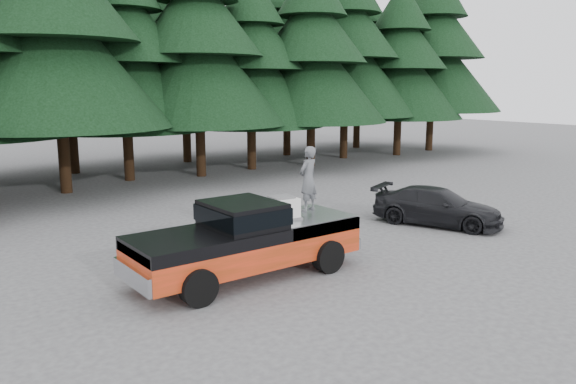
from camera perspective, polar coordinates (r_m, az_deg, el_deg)
ground at (r=14.29m, az=-1.24°, el=-8.40°), size 120.00×120.00×0.00m
pickup_truck at (r=13.99m, az=-4.26°, el=-5.99°), size 6.00×2.04×1.33m
truck_cab at (r=13.69m, az=-4.67°, el=-2.21°), size 1.66×1.90×0.59m
air_compressor at (r=14.30m, az=-0.67°, el=-1.73°), size 0.82×0.70×0.53m
man_on_bed at (r=15.15m, az=2.06°, el=1.35°), size 0.73×0.58×1.76m
parked_car at (r=19.79m, az=14.93°, el=-1.42°), size 3.29×4.69×1.26m
treeline at (r=29.50m, az=-21.35°, el=15.99°), size 60.15×16.05×17.50m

